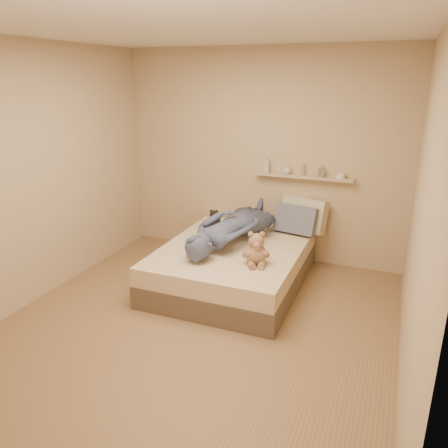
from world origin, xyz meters
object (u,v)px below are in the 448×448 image
at_px(dark_plush, 214,220).
at_px(person, 235,225).
at_px(pillow_grey, 296,220).
at_px(teddy_bear, 256,251).
at_px(bed, 233,265).
at_px(wall_shelf, 303,177).
at_px(pillow_cream, 304,215).
at_px(game_console, 202,246).

distance_m(dark_plush, person, 0.52).
bearing_deg(pillow_grey, teddy_bear, -98.33).
height_order(bed, person, person).
relative_size(pillow_grey, wall_shelf, 0.42).
height_order(bed, wall_shelf, wall_shelf).
bearing_deg(pillow_cream, person, -133.56).
bearing_deg(person, dark_plush, -26.29).
distance_m(dark_plush, pillow_cream, 1.10).
height_order(bed, game_console, game_console).
relative_size(bed, pillow_grey, 3.80).
bearing_deg(pillow_cream, bed, -126.03).
distance_m(bed, person, 0.45).
bearing_deg(pillow_cream, dark_plush, -161.30).
distance_m(game_console, wall_shelf, 1.64).
height_order(teddy_bear, person, person).
relative_size(game_console, wall_shelf, 0.16).
bearing_deg(game_console, pillow_cream, 60.27).
xyz_separation_m(bed, person, (-0.04, 0.15, 0.42)).
bearing_deg(pillow_cream, game_console, -119.73).
height_order(game_console, pillow_cream, pillow_cream).
relative_size(game_console, pillow_cream, 0.35).
distance_m(pillow_cream, wall_shelf, 0.46).
distance_m(bed, pillow_cream, 1.11).
distance_m(bed, dark_plush, 0.73).
bearing_deg(wall_shelf, person, -127.99).
bearing_deg(teddy_bear, bed, 135.49).
xyz_separation_m(pillow_grey, person, (-0.58, -0.54, 0.03)).
xyz_separation_m(game_console, person, (0.11, 0.65, 0.03)).
xyz_separation_m(dark_plush, wall_shelf, (0.99, 0.43, 0.54)).
height_order(teddy_bear, dark_plush, teddy_bear).
distance_m(pillow_cream, pillow_grey, 0.16).
bearing_deg(wall_shelf, dark_plush, -156.39).
bearing_deg(pillow_grey, wall_shelf, 87.71).
relative_size(teddy_bear, wall_shelf, 0.30).
distance_m(person, wall_shelf, 1.06).
height_order(game_console, pillow_grey, pillow_grey).
xyz_separation_m(dark_plush, pillow_grey, (0.98, 0.21, 0.06)).
distance_m(dark_plush, pillow_grey, 1.00).
xyz_separation_m(pillow_grey, wall_shelf, (0.01, 0.22, 0.48)).
bearing_deg(pillow_grey, person, -137.27).
bearing_deg(pillow_cream, teddy_bear, -100.26).
xyz_separation_m(bed, game_console, (-0.15, -0.49, 0.39)).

